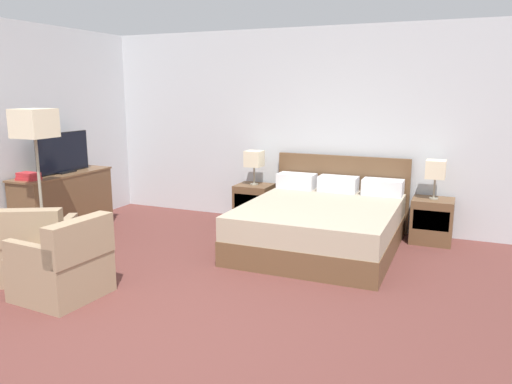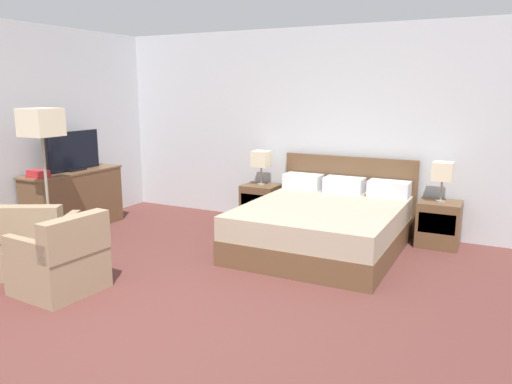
{
  "view_description": "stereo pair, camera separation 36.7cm",
  "coord_description": "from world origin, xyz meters",
  "px_view_note": "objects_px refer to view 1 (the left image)",
  "views": [
    {
      "loc": [
        2.1,
        -3.0,
        1.87
      ],
      "look_at": [
        -0.02,
        1.99,
        0.75
      ],
      "focal_mm": 35.0,
      "sensor_mm": 36.0,
      "label": 1
    },
    {
      "loc": [
        2.43,
        -2.84,
        1.87
      ],
      "look_at": [
        -0.02,
        1.99,
        0.75
      ],
      "focal_mm": 35.0,
      "sensor_mm": 36.0,
      "label": 2
    }
  ],
  "objects_px": {
    "table_lamp_right": "(436,170)",
    "armchair_by_window": "(36,251)",
    "table_lamp_left": "(254,159)",
    "book_small_top": "(28,174)",
    "bed": "(322,224)",
    "book_red_cover": "(29,179)",
    "nightstand_right": "(432,221)",
    "nightstand_left": "(254,204)",
    "armchair_companion": "(64,267)",
    "floor_lamp": "(35,131)",
    "dresser": "(64,202)",
    "tv": "(63,153)",
    "book_blue_cover": "(28,176)"
  },
  "relations": [
    {
      "from": "table_lamp_right",
      "to": "armchair_by_window",
      "type": "xyz_separation_m",
      "value": [
        -3.57,
        -2.82,
        -0.62
      ]
    },
    {
      "from": "table_lamp_left",
      "to": "book_small_top",
      "type": "xyz_separation_m",
      "value": [
        -2.1,
        -1.99,
        -0.03
      ]
    },
    {
      "from": "bed",
      "to": "armchair_by_window",
      "type": "relative_size",
      "value": 2.24
    },
    {
      "from": "book_red_cover",
      "to": "table_lamp_right",
      "type": "bearing_deg",
      "value": 23.85
    },
    {
      "from": "nightstand_right",
      "to": "table_lamp_left",
      "type": "height_order",
      "value": "table_lamp_left"
    },
    {
      "from": "book_small_top",
      "to": "armchair_by_window",
      "type": "distance_m",
      "value": 1.37
    },
    {
      "from": "table_lamp_left",
      "to": "book_small_top",
      "type": "relative_size",
      "value": 1.88
    },
    {
      "from": "nightstand_left",
      "to": "armchair_companion",
      "type": "height_order",
      "value": "armchair_companion"
    },
    {
      "from": "nightstand_right",
      "to": "book_red_cover",
      "type": "bearing_deg",
      "value": -156.17
    },
    {
      "from": "floor_lamp",
      "to": "dresser",
      "type": "bearing_deg",
      "value": 120.69
    },
    {
      "from": "table_lamp_right",
      "to": "armchair_by_window",
      "type": "relative_size",
      "value": 0.52
    },
    {
      "from": "nightstand_right",
      "to": "tv",
      "type": "xyz_separation_m",
      "value": [
        -4.5,
        -1.4,
        0.78
      ]
    },
    {
      "from": "nightstand_right",
      "to": "book_small_top",
      "type": "height_order",
      "value": "book_small_top"
    },
    {
      "from": "nightstand_right",
      "to": "table_lamp_left",
      "type": "distance_m",
      "value": 2.48
    },
    {
      "from": "nightstand_right",
      "to": "armchair_by_window",
      "type": "distance_m",
      "value": 4.55
    },
    {
      "from": "nightstand_left",
      "to": "nightstand_right",
      "type": "distance_m",
      "value": 2.4
    },
    {
      "from": "armchair_by_window",
      "to": "armchair_companion",
      "type": "relative_size",
      "value": 1.22
    },
    {
      "from": "table_lamp_left",
      "to": "armchair_companion",
      "type": "height_order",
      "value": "table_lamp_left"
    },
    {
      "from": "floor_lamp",
      "to": "armchair_companion",
      "type": "bearing_deg",
      "value": -36.88
    },
    {
      "from": "book_red_cover",
      "to": "table_lamp_left",
      "type": "bearing_deg",
      "value": 43.43
    },
    {
      "from": "table_lamp_left",
      "to": "armchair_companion",
      "type": "relative_size",
      "value": 0.63
    },
    {
      "from": "book_blue_cover",
      "to": "book_small_top",
      "type": "bearing_deg",
      "value": 0.0
    },
    {
      "from": "tv",
      "to": "book_small_top",
      "type": "bearing_deg",
      "value": -89.31
    },
    {
      "from": "floor_lamp",
      "to": "book_blue_cover",
      "type": "bearing_deg",
      "value": 148.15
    },
    {
      "from": "table_lamp_right",
      "to": "armchair_companion",
      "type": "bearing_deg",
      "value": -133.87
    },
    {
      "from": "book_red_cover",
      "to": "floor_lamp",
      "type": "relative_size",
      "value": 0.15
    },
    {
      "from": "dresser",
      "to": "book_red_cover",
      "type": "height_order",
      "value": "book_red_cover"
    },
    {
      "from": "book_small_top",
      "to": "armchair_companion",
      "type": "bearing_deg",
      "value": -35.36
    },
    {
      "from": "nightstand_left",
      "to": "book_small_top",
      "type": "relative_size",
      "value": 2.15
    },
    {
      "from": "armchair_companion",
      "to": "book_red_cover",
      "type": "bearing_deg",
      "value": 144.69
    },
    {
      "from": "nightstand_left",
      "to": "book_red_cover",
      "type": "xyz_separation_m",
      "value": [
        -2.1,
        -1.99,
        0.54
      ]
    },
    {
      "from": "tv",
      "to": "armchair_companion",
      "type": "bearing_deg",
      "value": -47.38
    },
    {
      "from": "nightstand_left",
      "to": "book_red_cover",
      "type": "distance_m",
      "value": 2.94
    },
    {
      "from": "dresser",
      "to": "armchair_companion",
      "type": "xyz_separation_m",
      "value": [
        1.54,
        -1.63,
        -0.13
      ]
    },
    {
      "from": "tv",
      "to": "armchair_by_window",
      "type": "distance_m",
      "value": 1.86
    },
    {
      "from": "book_red_cover",
      "to": "armchair_companion",
      "type": "bearing_deg",
      "value": -35.31
    },
    {
      "from": "nightstand_right",
      "to": "book_small_top",
      "type": "xyz_separation_m",
      "value": [
        -4.49,
        -1.99,
        0.6
      ]
    },
    {
      "from": "armchair_companion",
      "to": "table_lamp_right",
      "type": "bearing_deg",
      "value": 46.13
    },
    {
      "from": "bed",
      "to": "dresser",
      "type": "distance_m",
      "value": 3.38
    },
    {
      "from": "tv",
      "to": "dresser",
      "type": "bearing_deg",
      "value": -93.05
    },
    {
      "from": "nightstand_left",
      "to": "tv",
      "type": "relative_size",
      "value": 0.63
    },
    {
      "from": "armchair_companion",
      "to": "floor_lamp",
      "type": "bearing_deg",
      "value": 143.12
    },
    {
      "from": "bed",
      "to": "armchair_companion",
      "type": "relative_size",
      "value": 2.73
    },
    {
      "from": "table_lamp_right",
      "to": "book_small_top",
      "type": "height_order",
      "value": "table_lamp_right"
    },
    {
      "from": "nightstand_right",
      "to": "book_blue_cover",
      "type": "bearing_deg",
      "value": -156.16
    },
    {
      "from": "armchair_by_window",
      "to": "floor_lamp",
      "type": "distance_m",
      "value": 1.32
    },
    {
      "from": "nightstand_left",
      "to": "tv",
      "type": "height_order",
      "value": "tv"
    },
    {
      "from": "book_red_cover",
      "to": "floor_lamp",
      "type": "bearing_deg",
      "value": -31.8
    },
    {
      "from": "table_lamp_right",
      "to": "floor_lamp",
      "type": "relative_size",
      "value": 0.29
    },
    {
      "from": "dresser",
      "to": "tv",
      "type": "height_order",
      "value": "tv"
    }
  ]
}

